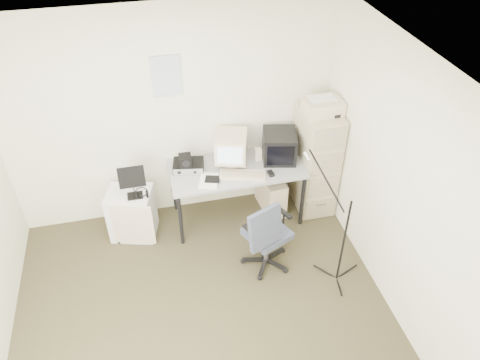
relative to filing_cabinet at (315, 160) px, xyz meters
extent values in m
cube|color=#37321C|center=(-1.58, -1.48, -0.66)|extent=(3.60, 3.60, 0.01)
cube|color=white|center=(-1.58, -1.48, 1.85)|extent=(3.60, 3.60, 0.01)
cube|color=beige|center=(-1.58, 0.32, 0.60)|extent=(3.60, 0.02, 2.50)
cube|color=beige|center=(0.22, -1.48, 0.60)|extent=(0.02, 3.60, 2.50)
cube|color=white|center=(-1.60, 0.31, 1.10)|extent=(0.30, 0.02, 0.44)
cube|color=#BFB795|center=(0.00, 0.00, 0.00)|extent=(0.40, 0.60, 1.30)
cube|color=#BEB093|center=(0.00, -0.03, 0.73)|extent=(0.41, 0.29, 0.16)
cube|color=#959595|center=(-0.95, -0.03, -0.29)|extent=(1.50, 0.70, 0.73)
cube|color=#BEB093|center=(-0.99, 0.07, 0.27)|extent=(0.43, 0.44, 0.38)
cube|color=black|center=(-0.44, 0.04, 0.25)|extent=(0.44, 0.46, 0.33)
cube|color=beige|center=(-0.68, 0.07, 0.15)|extent=(0.08, 0.08, 0.14)
cube|color=#BEB093|center=(-0.92, -0.20, 0.09)|extent=(0.53, 0.31, 0.03)
cube|color=black|center=(-0.62, -0.24, 0.09)|extent=(0.07, 0.10, 0.03)
cube|color=black|center=(-1.48, 0.06, 0.13)|extent=(0.37, 0.30, 0.10)
cube|color=black|center=(-1.51, 0.01, 0.24)|extent=(0.14, 0.13, 0.13)
cube|color=white|center=(-1.30, -0.20, 0.09)|extent=(0.26, 0.31, 0.02)
cube|color=#BEB093|center=(-0.51, 0.03, -0.42)|extent=(0.27, 0.52, 0.47)
cube|color=#454A59|center=(-0.81, -0.83, -0.19)|extent=(0.70, 0.70, 0.92)
cube|color=silver|center=(-2.16, -0.04, -0.35)|extent=(0.57, 0.50, 0.60)
cube|color=black|center=(-2.09, -0.11, 0.15)|extent=(0.30, 0.20, 0.40)
torus|color=black|center=(-2.02, -0.15, -0.01)|extent=(0.18, 0.18, 0.03)
cylinder|color=black|center=(-0.14, -1.21, 0.04)|extent=(0.03, 0.03, 1.39)
camera|label=1|loc=(-1.88, -4.11, 3.21)|focal=35.00mm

